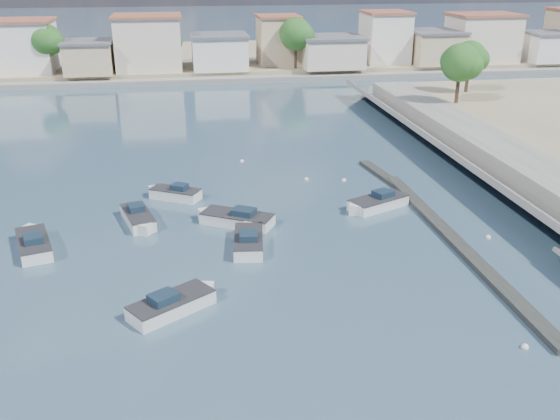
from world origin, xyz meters
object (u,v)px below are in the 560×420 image
(motorboat_f, at_px, (173,194))
(motorboat_c, at_px, (234,219))
(motorboat_b, at_px, (249,241))
(motorboat_d, at_px, (376,204))
(motorboat_h, at_px, (175,304))
(motorboat_g, at_px, (139,219))
(motorboat_a, at_px, (33,243))

(motorboat_f, bearing_deg, motorboat_c, -53.97)
(motorboat_b, height_order, motorboat_d, same)
(motorboat_h, bearing_deg, motorboat_g, 101.53)
(motorboat_d, relative_size, motorboat_h, 1.06)
(motorboat_d, distance_m, motorboat_h, 19.77)
(motorboat_c, bearing_deg, motorboat_b, -80.75)
(motorboat_b, distance_m, motorboat_c, 3.91)
(motorboat_g, bearing_deg, motorboat_c, -8.75)
(motorboat_c, xyz_separation_m, motorboat_h, (-4.23, -11.37, -0.00))
(motorboat_f, relative_size, motorboat_g, 0.86)
(motorboat_f, relative_size, motorboat_h, 0.87)
(motorboat_g, height_order, motorboat_h, same)
(motorboat_f, bearing_deg, motorboat_h, -89.75)
(motorboat_a, bearing_deg, motorboat_c, 8.60)
(motorboat_c, height_order, motorboat_h, same)
(motorboat_a, relative_size, motorboat_h, 1.10)
(motorboat_b, xyz_separation_m, motorboat_h, (-4.86, -7.51, 0.00))
(motorboat_a, xyz_separation_m, motorboat_c, (13.41, 2.03, 0.00))
(motorboat_d, bearing_deg, motorboat_f, 163.05)
(motorboat_d, bearing_deg, motorboat_c, -173.46)
(motorboat_a, xyz_separation_m, motorboat_f, (9.11, 7.94, -0.00))
(motorboat_f, height_order, motorboat_g, same)
(motorboat_f, distance_m, motorboat_h, 17.28)
(motorboat_f, bearing_deg, motorboat_d, -16.95)
(motorboat_a, bearing_deg, motorboat_d, 7.67)
(motorboat_f, xyz_separation_m, motorboat_g, (-2.46, -4.88, 0.00))
(motorboat_b, xyz_separation_m, motorboat_d, (10.35, 5.12, -0.00))
(motorboat_a, bearing_deg, motorboat_f, 41.10)
(motorboat_d, distance_m, motorboat_f, 15.98)
(motorboat_a, bearing_deg, motorboat_b, -7.43)
(motorboat_f, bearing_deg, motorboat_g, -116.72)
(motorboat_d, height_order, motorboat_h, same)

